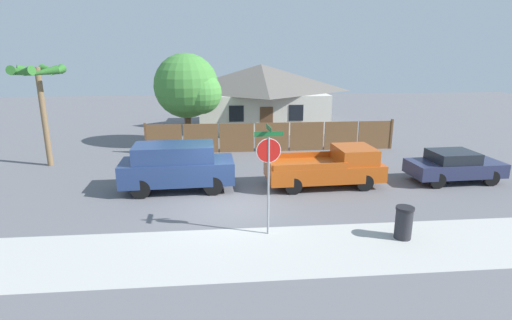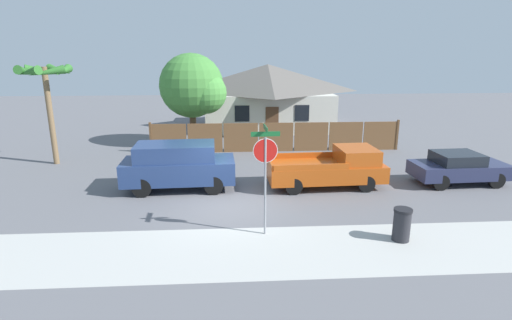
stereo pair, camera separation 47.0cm
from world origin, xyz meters
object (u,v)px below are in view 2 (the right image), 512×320
parked_sedan (459,168)px  stop_sign (265,162)px  oak_tree (194,87)px  orange_pickup (331,168)px  trash_bin (402,224)px  red_suv (178,165)px  house (268,95)px  palm_tree (46,80)px

parked_sedan → stop_sign: bearing=-155.6°
oak_tree → parked_sedan: (12.15, -8.22, -2.84)m
orange_pickup → stop_sign: size_ratio=1.42×
orange_pickup → trash_bin: (0.94, -5.25, -0.29)m
red_suv → orange_pickup: 6.52m
red_suv → parked_sedan: bearing=-2.5°
house → trash_bin: (2.41, -19.57, -1.93)m
parked_sedan → stop_sign: stop_sign is taller
orange_pickup → oak_tree: bearing=125.6°
house → orange_pickup: (1.46, -14.32, -1.64)m
red_suv → palm_tree: bearing=144.8°
palm_tree → trash_bin: size_ratio=4.85×
red_suv → stop_sign: stop_sign is taller
palm_tree → trash_bin: 17.71m
house → parked_sedan: 16.12m
red_suv → stop_sign: size_ratio=1.34×
orange_pickup → stop_sign: bearing=-127.9°
oak_tree → palm_tree: size_ratio=1.11×
parked_sedan → oak_tree: bearing=143.4°
orange_pickup → trash_bin: size_ratio=4.82×
palm_tree → stop_sign: size_ratio=1.43×
house → red_suv: bearing=-109.4°
orange_pickup → trash_bin: orange_pickup is taller
house → oak_tree: 7.96m
red_suv → parked_sedan: size_ratio=1.14×
parked_sedan → house: bearing=114.1°
palm_tree → red_suv: palm_tree is taller
house → oak_tree: size_ratio=1.77×
orange_pickup → trash_bin: bearing=-82.2°
stop_sign → trash_bin: (4.17, -0.71, -1.88)m
palm_tree → stop_sign: bearing=-41.3°
trash_bin → parked_sedan: bearing=47.7°
house → trash_bin: bearing=-83.0°
orange_pickup → palm_tree: bearing=159.3°
palm_tree → stop_sign: 13.69m
oak_tree → palm_tree: oak_tree is taller
oak_tree → trash_bin: bearing=-61.2°
house → stop_sign: house is taller
oak_tree → orange_pickup: bearing=-51.9°
orange_pickup → house: bearing=93.4°
house → oak_tree: bearing=-129.1°
house → palm_tree: bearing=-140.3°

